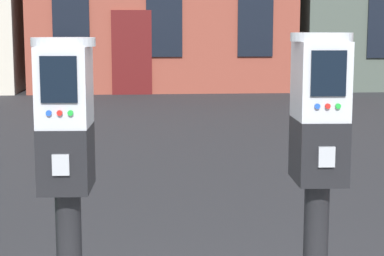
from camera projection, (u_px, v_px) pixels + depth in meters
parking_meter_near_kerb at (67, 171)px, 2.31m from camera, size 0.23×0.26×1.48m
parking_meter_twin_adjacent at (318, 164)px, 2.38m from camera, size 0.23×0.26×1.49m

